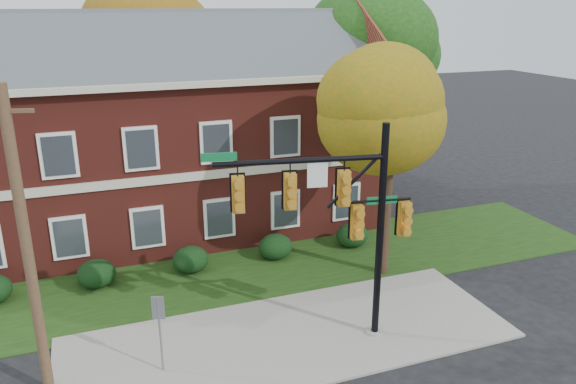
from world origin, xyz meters
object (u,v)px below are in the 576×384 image
object	(u,v)px
hedge_center	(191,260)
traffic_signal	(341,212)
hedge_left	(96,274)
sign_post	(159,322)
tree_far_rear	(161,25)
apartment_building	(162,121)
utility_pole	(27,249)
hedge_right	(275,247)
hedge_far_right	(352,235)
tree_near_right	(400,103)
tree_right_rear	(380,42)

from	to	relation	value
hedge_center	traffic_signal	xyz separation A→B (m)	(3.38, -6.22, 3.71)
hedge_left	sign_post	bearing A→B (deg)	-75.88
tree_far_rear	hedge_center	bearing A→B (deg)	-95.85
apartment_building	utility_pole	xyz separation A→B (m)	(-5.00, -11.03, -0.78)
hedge_right	utility_pole	xyz separation A→B (m)	(-8.50, -5.78, 3.68)
hedge_far_right	utility_pole	bearing A→B (deg)	-154.30
hedge_left	tree_near_right	world-z (taller)	tree_near_right
hedge_left	hedge_far_right	bearing A→B (deg)	0.00
hedge_far_right	tree_far_rear	world-z (taller)	tree_far_rear
utility_pole	hedge_far_right	bearing A→B (deg)	40.38
tree_far_rear	sign_post	distance (m)	20.70
hedge_left	tree_right_rear	distance (m)	17.74
utility_pole	hedge_right	bearing A→B (deg)	48.88
hedge_far_right	traffic_signal	bearing A→B (deg)	-120.19
hedge_left	tree_right_rear	world-z (taller)	tree_right_rear
traffic_signal	tree_right_rear	bearing A→B (deg)	67.19
tree_right_rear	hedge_left	bearing A→B (deg)	-157.58
hedge_left	apartment_building	bearing A→B (deg)	56.33
hedge_center	tree_right_rear	bearing A→B (deg)	28.37
hedge_far_right	hedge_right	bearing A→B (deg)	180.00
hedge_center	tree_right_rear	world-z (taller)	tree_right_rear
tree_near_right	utility_pole	world-z (taller)	tree_near_right
hedge_right	tree_right_rear	bearing A→B (deg)	38.02
hedge_far_right	traffic_signal	world-z (taller)	traffic_signal
tree_right_rear	utility_pole	size ratio (longest dim) A/B	1.28
tree_near_right	tree_far_rear	xyz separation A→B (m)	(-5.88, 15.93, 2.17)
apartment_building	tree_far_rear	size ratio (longest dim) A/B	1.63
hedge_left	hedge_far_right	distance (m)	10.50
hedge_right	sign_post	distance (m)	8.22
tree_far_rear	hedge_left	bearing A→B (deg)	-110.29
hedge_left	tree_near_right	xyz separation A→B (m)	(10.72, -2.83, 6.14)
sign_post	tree_near_right	bearing A→B (deg)	42.22
tree_far_rear	sign_post	xyz separation A→B (m)	(-3.33, -19.12, -7.20)
hedge_left	tree_near_right	bearing A→B (deg)	-14.81
hedge_far_right	apartment_building	bearing A→B (deg)	143.11
tree_right_rear	tree_far_rear	xyz separation A→B (m)	(-9.97, 6.98, 0.72)
apartment_building	tree_near_right	bearing A→B (deg)	-48.23
apartment_building	utility_pole	world-z (taller)	apartment_building
tree_right_rear	traffic_signal	distance (m)	15.17
hedge_far_right	sign_post	distance (m)	10.87
hedge_far_right	utility_pole	world-z (taller)	utility_pole
tree_right_rear	sign_post	xyz separation A→B (m)	(-13.30, -12.13, -6.48)
tree_near_right	utility_pole	bearing A→B (deg)	-166.47
hedge_right	sign_post	bearing A→B (deg)	-132.32
apartment_building	hedge_center	distance (m)	6.89
tree_far_rear	traffic_signal	world-z (taller)	tree_far_rear
hedge_left	hedge_center	xyz separation A→B (m)	(3.50, 0.00, 0.00)
hedge_center	tree_near_right	size ratio (longest dim) A/B	0.16
apartment_building	utility_pole	distance (m)	12.14
hedge_right	traffic_signal	size ratio (longest dim) A/B	0.21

